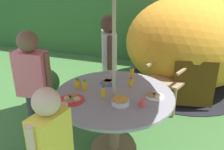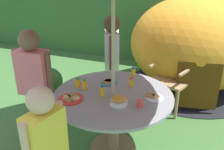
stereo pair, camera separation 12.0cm
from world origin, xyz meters
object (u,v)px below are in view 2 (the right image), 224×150
object	(u,v)px
child_in_yellow_shirt	(45,138)
juice_bottle_far_right	(102,91)
potted_plant	(50,87)
juice_bottle_center_front	(78,82)
child_in_white_shirt	(112,50)
juice_bottle_far_left	(85,85)
child_in_pink_shirt	(33,72)
plate_mid_left	(71,98)
juice_bottle_near_left	(133,72)
juice_bottle_center_back	(131,82)
cup_near	(140,104)
garden_table	(113,108)
wooden_chair	(175,73)
dome_tent	(194,44)
plate_near_right	(153,97)
snack_bowl	(119,101)
plate_back_edge	(109,82)

from	to	relation	value
child_in_yellow_shirt	juice_bottle_far_right	world-z (taller)	child_in_yellow_shirt
potted_plant	juice_bottle_center_front	bearing A→B (deg)	-34.76
child_in_white_shirt	juice_bottle_far_left	distance (m)	0.93
potted_plant	child_in_pink_shirt	size ratio (longest dim) A/B	0.45
child_in_yellow_shirt	plate_mid_left	distance (m)	0.70
juice_bottle_near_left	juice_bottle_far_left	xyz separation A→B (m)	(-0.39, -0.53, 0.00)
plate_mid_left	juice_bottle_center_back	size ratio (longest dim) A/B	2.47
cup_near	garden_table	bearing A→B (deg)	156.18
juice_bottle_center_front	child_in_white_shirt	bearing A→B (deg)	86.08
child_in_white_shirt	juice_bottle_center_back	size ratio (longest dim) A/B	13.07
wooden_chair	potted_plant	xyz separation A→B (m)	(-1.70, -0.68, -0.21)
wooden_chair	juice_bottle_far_right	world-z (taller)	wooden_chair
dome_tent	juice_bottle_center_front	world-z (taller)	dome_tent
potted_plant	cup_near	bearing A→B (deg)	-25.08
child_in_white_shirt	plate_mid_left	xyz separation A→B (m)	(0.01, -1.18, -0.14)
garden_table	juice_bottle_center_front	distance (m)	0.48
wooden_chair	potted_plant	distance (m)	1.84
child_in_yellow_shirt	plate_near_right	distance (m)	1.18
wooden_chair	plate_mid_left	xyz separation A→B (m)	(-0.85, -1.51, 0.19)
garden_table	snack_bowl	world-z (taller)	snack_bowl
wooden_chair	juice_bottle_center_back	distance (m)	1.10
wooden_chair	snack_bowl	distance (m)	1.49
wooden_chair	juice_bottle_far_left	distance (m)	1.52
snack_bowl	juice_bottle_near_left	world-z (taller)	juice_bottle_near_left
snack_bowl	juice_bottle_far_left	world-z (taller)	juice_bottle_far_left
juice_bottle_far_left	child_in_white_shirt	bearing A→B (deg)	92.44
juice_bottle_near_left	juice_bottle_center_front	world-z (taller)	juice_bottle_near_left
snack_bowl	cup_near	distance (m)	0.21
plate_mid_left	juice_bottle_center_front	bearing A→B (deg)	103.57
dome_tent	plate_back_edge	xyz separation A→B (m)	(-0.80, -1.76, -0.04)
snack_bowl	juice_bottle_far_right	size ratio (longest dim) A/B	1.42
juice_bottle_far_left	cup_near	xyz separation A→B (m)	(0.66, -0.15, -0.02)
child_in_yellow_shirt	juice_bottle_center_front	distance (m)	1.00
juice_bottle_near_left	juice_bottle_far_left	size ratio (longest dim) A/B	0.94
child_in_white_shirt	plate_mid_left	world-z (taller)	child_in_white_shirt
wooden_chair	cup_near	distance (m)	1.43
child_in_white_shirt	juice_bottle_center_front	size ratio (longest dim) A/B	12.77
wooden_chair	child_in_pink_shirt	size ratio (longest dim) A/B	0.70
dome_tent	juice_bottle_far_right	bearing A→B (deg)	-120.15
juice_bottle_far_right	juice_bottle_center_front	xyz separation A→B (m)	(-0.34, 0.11, -0.01)
garden_table	child_in_white_shirt	size ratio (longest dim) A/B	0.94
potted_plant	dome_tent	bearing A→B (deg)	37.40
child_in_white_shirt	plate_near_right	size ratio (longest dim) A/B	7.05
snack_bowl	plate_near_right	xyz separation A→B (m)	(0.29, 0.25, -0.03)
child_in_yellow_shirt	juice_bottle_far_right	xyz separation A→B (m)	(0.10, 0.86, 0.00)
child_in_white_shirt	child_in_yellow_shirt	size ratio (longest dim) A/B	1.13
wooden_chair	plate_back_edge	size ratio (longest dim) A/B	4.87
wooden_chair	plate_back_edge	bearing A→B (deg)	-100.80
snack_bowl	juice_bottle_center_back	xyz separation A→B (m)	(-0.00, 0.42, 0.01)
dome_tent	juice_bottle_center_front	distance (m)	2.24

